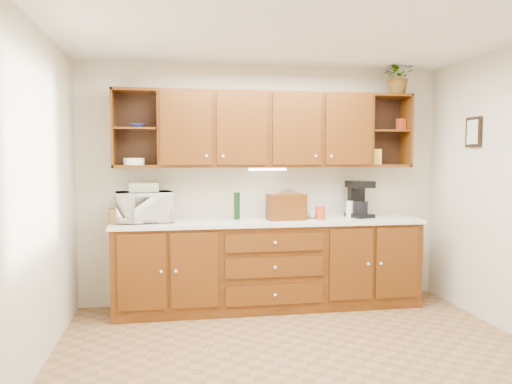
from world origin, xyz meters
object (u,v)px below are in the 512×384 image
object	(u,v)px
microwave	(144,207)
potted_plant	(398,77)
bread_box	(286,207)
coffee_maker	(359,200)

from	to	relation	value
microwave	potted_plant	size ratio (longest dim) A/B	1.42
microwave	potted_plant	world-z (taller)	potted_plant
bread_box	potted_plant	world-z (taller)	potted_plant
bread_box	coffee_maker	world-z (taller)	coffee_maker
microwave	bread_box	bearing A→B (deg)	-10.28
bread_box	microwave	bearing A→B (deg)	175.43
microwave	potted_plant	bearing A→B (deg)	-6.60
coffee_maker	microwave	bearing A→B (deg)	166.81
bread_box	potted_plant	bearing A→B (deg)	3.24
coffee_maker	potted_plant	world-z (taller)	potted_plant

